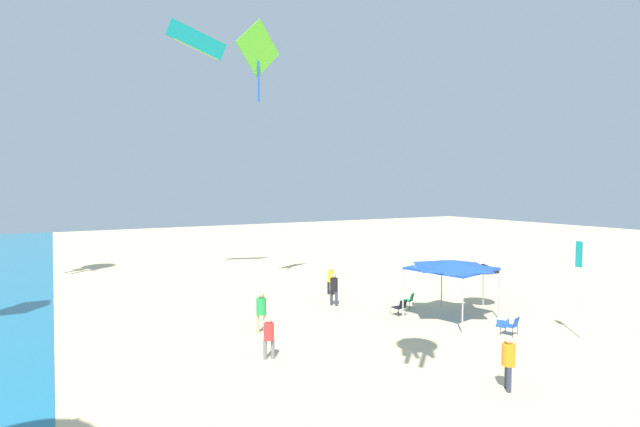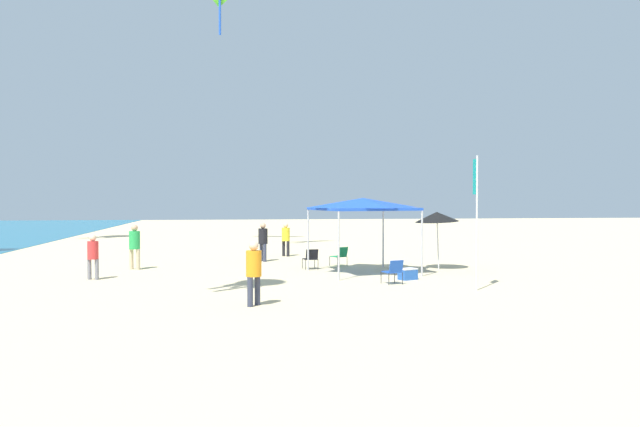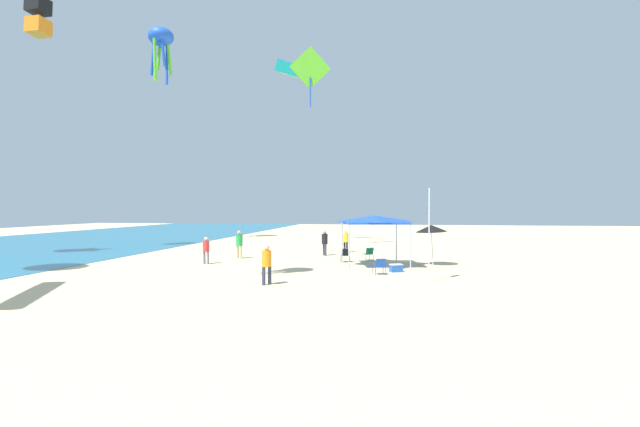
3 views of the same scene
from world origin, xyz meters
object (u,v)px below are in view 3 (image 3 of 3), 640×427
folding_chair_facing_ocean (345,254)px  person_beachcomber (325,241)px  kite_parafoil_teal (295,70)px  kite_box_black (38,16)px  cooler_box (396,268)px  folding_chair_left_of_tent (368,253)px  person_watching_sky (267,261)px  person_near_umbrella (346,239)px  person_kite_handler (206,248)px  kite_diamond_lime (310,70)px  canopy_tent (374,220)px  kite_octopus_blue (161,40)px  folding_chair_right_of_tent (380,265)px  person_by_tent (239,242)px  banner_flag (429,225)px  beach_umbrella (431,228)px

folding_chair_facing_ocean → person_beachcomber: (3.38, 1.77, 0.55)m
folding_chair_facing_ocean → kite_parafoil_teal: (13.76, 6.14, 15.60)m
person_beachcomber → kite_box_black: size_ratio=0.63×
cooler_box → kite_box_black: size_ratio=0.26×
person_beachcomber → folding_chair_left_of_tent: bearing=-155.9°
cooler_box → person_watching_sky: size_ratio=0.42×
person_near_umbrella → kite_parafoil_teal: (8.03, 5.60, 15.11)m
person_kite_handler → kite_diamond_lime: (11.03, -4.19, 13.55)m
folding_chair_facing_ocean → folding_chair_left_of_tent: size_ratio=1.00×
person_watching_sky → person_beachcomber: bearing=36.8°
canopy_tent → person_kite_handler: size_ratio=2.52×
person_beachcomber → kite_octopus_blue: bearing=31.5°
canopy_tent → person_kite_handler: 9.91m
folding_chair_right_of_tent → person_beachcomber: size_ratio=0.47×
person_by_tent → person_kite_handler: 3.17m
folding_chair_left_of_tent → kite_diamond_lime: kite_diamond_lime is taller
person_watching_sky → kite_diamond_lime: 21.87m
kite_diamond_lime → canopy_tent: bearing=-85.8°
canopy_tent → kite_octopus_blue: kite_octopus_blue is taller
folding_chair_left_of_tent → kite_parafoil_teal: kite_parafoil_teal is taller
folding_chair_right_of_tent → cooler_box: 1.38m
kite_diamond_lime → folding_chair_left_of_tent: bearing=-80.9°
kite_box_black → canopy_tent: bearing=173.6°
kite_diamond_lime → banner_flag: bearing=-85.7°
cooler_box → banner_flag: banner_flag is taller
person_by_tent → kite_octopus_blue: size_ratio=0.33×
cooler_box → kite_parafoil_teal: bearing=27.6°
person_beachcomber → person_near_umbrella: size_ratio=1.06×
folding_chair_facing_ocean → person_beachcomber: person_beachcomber is taller
kite_octopus_blue → kite_box_black: bearing=-61.1°
kite_parafoil_teal → person_watching_sky: bearing=-75.1°
folding_chair_facing_ocean → person_by_tent: size_ratio=0.45×
beach_umbrella → folding_chair_left_of_tent: (1.66, 3.65, -1.63)m
banner_flag → person_beachcomber: (9.77, 6.15, -1.48)m
folding_chair_facing_ocean → kite_diamond_lime: kite_diamond_lime is taller
folding_chair_right_of_tent → person_near_umbrella: person_near_umbrella is taller
beach_umbrella → folding_chair_facing_ocean: size_ratio=2.90×
canopy_tent → kite_diamond_lime: 16.76m
person_kite_handler → folding_chair_facing_ocean: bearing=33.2°
folding_chair_right_of_tent → kite_octopus_blue: kite_octopus_blue is taller
folding_chair_left_of_tent → kite_parafoil_teal: 21.53m
canopy_tent → person_watching_sky: bearing=147.3°
folding_chair_right_of_tent → folding_chair_facing_ocean: 5.24m
person_beachcomber → kite_diamond_lime: kite_diamond_lime is taller
folding_chair_facing_ocean → person_kite_handler: bearing=7.3°
cooler_box → kite_box_black: 31.75m
person_beachcomber → kite_box_black: 26.83m
banner_flag → person_by_tent: (7.23, 11.38, -1.44)m
folding_chair_right_of_tent → banner_flag: size_ratio=0.20×
folding_chair_right_of_tent → person_by_tent: 10.77m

